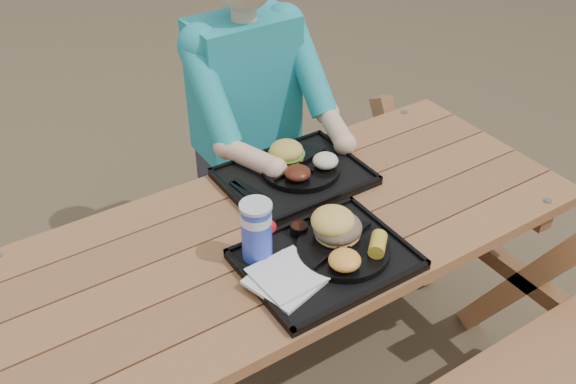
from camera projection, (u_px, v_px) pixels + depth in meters
picnic_table at (288, 315)px, 2.12m from camera, size 1.80×1.49×0.75m
tray_near at (326, 261)px, 1.76m from camera, size 0.45×0.35×0.02m
tray_far at (294, 178)px, 2.09m from camera, size 0.45×0.35×0.02m
plate_near at (343, 249)px, 1.77m from camera, size 0.26×0.26×0.02m
plate_far at (300, 168)px, 2.09m from camera, size 0.26×0.26×0.02m
napkin_stack at (286, 279)px, 1.68m from camera, size 0.21×0.21×0.02m
soda_cup at (257, 232)px, 1.72m from camera, size 0.08×0.08×0.17m
condiment_bbq at (299, 229)px, 1.83m from camera, size 0.05×0.05×0.03m
condiment_mustard at (317, 220)px, 1.87m from camera, size 0.05×0.05×0.03m
sandwich at (338, 217)px, 1.77m from camera, size 0.13×0.13×0.14m
mac_cheese at (345, 260)px, 1.69m from camera, size 0.09×0.09×0.04m
corn_cob at (378, 244)px, 1.74m from camera, size 0.11×0.11×0.04m
cutlery_far at (249, 189)px, 2.01m from camera, size 0.06×0.15×0.01m
burger at (286, 147)px, 2.09m from camera, size 0.11×0.11×0.10m
baked_beans at (298, 173)px, 2.02m from camera, size 0.09×0.09×0.04m
potato_salad at (325, 161)px, 2.07m from camera, size 0.08×0.08×0.05m
diner at (249, 140)px, 2.50m from camera, size 0.48×0.84×1.28m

